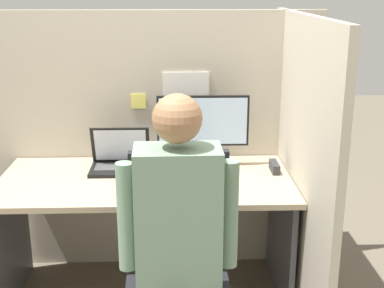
# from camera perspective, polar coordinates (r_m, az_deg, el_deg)

# --- Properties ---
(cubicle_panel_back) EXTENTS (2.08, 0.05, 1.58)m
(cubicle_panel_back) POSITION_cam_1_polar(r_m,az_deg,el_deg) (3.26, -4.68, 0.09)
(cubicle_panel_back) COLOR #B7AD99
(cubicle_panel_back) RESTS_ON ground
(cubicle_panel_right) EXTENTS (0.04, 1.41, 1.58)m
(cubicle_panel_right) POSITION_cam_1_polar(r_m,az_deg,el_deg) (2.88, 11.32, -2.53)
(cubicle_panel_right) COLOR #B7AD99
(cubicle_panel_right) RESTS_ON ground
(desk) EXTENTS (1.58, 0.76, 0.72)m
(desk) POSITION_cam_1_polar(r_m,az_deg,el_deg) (2.97, -4.94, -6.70)
(desk) COLOR tan
(desk) RESTS_ON ground
(paper_box) EXTENTS (0.31, 0.21, 0.05)m
(paper_box) POSITION_cam_1_polar(r_m,az_deg,el_deg) (3.08, 1.15, -1.90)
(paper_box) COLOR #236BAD
(paper_box) RESTS_ON desk
(monitor) EXTENTS (0.52, 0.20, 0.36)m
(monitor) POSITION_cam_1_polar(r_m,az_deg,el_deg) (3.02, 1.17, 2.04)
(monitor) COLOR black
(monitor) RESTS_ON paper_box
(laptop) EXTENTS (0.33, 0.24, 0.24)m
(laptop) POSITION_cam_1_polar(r_m,az_deg,el_deg) (3.04, -7.67, -1.88)
(laptop) COLOR black
(laptop) RESTS_ON desk
(mouse) EXTENTS (0.07, 0.04, 0.03)m
(mouse) POSITION_cam_1_polar(r_m,az_deg,el_deg) (2.81, -2.92, -4.00)
(mouse) COLOR silver
(mouse) RESTS_ON desk
(stapler) EXTENTS (0.04, 0.14, 0.05)m
(stapler) POSITION_cam_1_polar(r_m,az_deg,el_deg) (3.03, 8.77, -2.43)
(stapler) COLOR #2D2D33
(stapler) RESTS_ON desk
(carrot_toy) EXTENTS (0.05, 0.13, 0.05)m
(carrot_toy) POSITION_cam_1_polar(r_m,az_deg,el_deg) (2.67, -7.44, -5.13)
(carrot_toy) COLOR orange
(carrot_toy) RESTS_ON desk
(office_chair) EXTENTS (0.52, 0.56, 1.03)m
(office_chair) POSITION_cam_1_polar(r_m,az_deg,el_deg) (2.38, -1.40, -13.76)
(office_chair) COLOR black
(office_chair) RESTS_ON ground
(person) EXTENTS (0.48, 0.43, 1.34)m
(person) POSITION_cam_1_polar(r_m,az_deg,el_deg) (2.12, -1.51, -10.13)
(person) COLOR brown
(person) RESTS_ON ground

